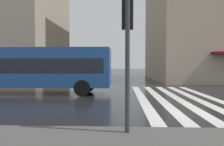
{
  "coord_description": "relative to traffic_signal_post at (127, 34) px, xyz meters",
  "views": [
    {
      "loc": [
        -9.43,
        2.61,
        1.89
      ],
      "look_at": [
        4.55,
        3.21,
        1.41
      ],
      "focal_mm": 36.7,
      "sensor_mm": 36.0,
      "label": 1
    }
  ],
  "objects": [
    {
      "name": "city_bus",
      "position": [
        8.92,
        6.4,
        -0.94
      ],
      "size": [
        2.6,
        11.0,
        3.0
      ],
      "color": "navy",
      "rests_on": "ground_plane"
    },
    {
      "name": "ground_plane",
      "position": [
        3.42,
        -2.47,
        -2.7
      ],
      "size": [
        220.0,
        220.0,
        0.0
      ],
      "primitive_type": "plane",
      "color": "black"
    },
    {
      "name": "zebra_crossing",
      "position": [
        7.42,
        -3.01,
        -2.7
      ],
      "size": [
        13.0,
        4.5,
        0.01
      ],
      "color": "silver",
      "rests_on": "ground_plane"
    },
    {
      "name": "traffic_signal_post",
      "position": [
        0.0,
        0.0,
        0.0
      ],
      "size": [
        0.44,
        0.3,
        3.54
      ],
      "color": "#333338",
      "rests_on": "sidewalk_pavement"
    }
  ]
}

